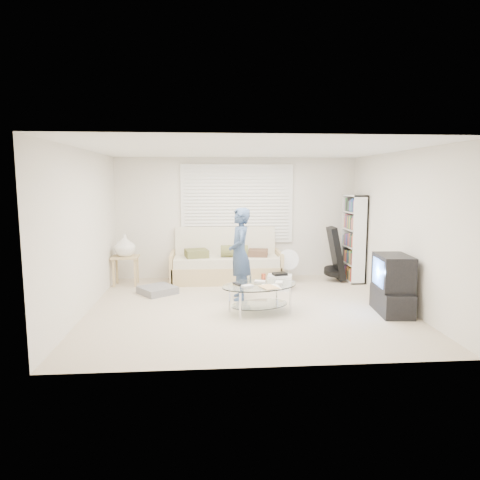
{
  "coord_description": "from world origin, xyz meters",
  "views": [
    {
      "loc": [
        -0.63,
        -6.66,
        2.02
      ],
      "look_at": [
        -0.09,
        0.3,
        1.06
      ],
      "focal_mm": 32.0,
      "sensor_mm": 36.0,
      "label": 1
    }
  ],
  "objects": [
    {
      "name": "floor_fan",
      "position": [
        0.98,
        1.61,
        0.4
      ],
      "size": [
        0.41,
        0.27,
        0.68
      ],
      "color": "white",
      "rests_on": "ground"
    },
    {
      "name": "side_table",
      "position": [
        -2.22,
        1.67,
        0.74
      ],
      "size": [
        0.51,
        0.41,
        1.0
      ],
      "color": "tan",
      "rests_on": "ground"
    },
    {
      "name": "futon_sofa",
      "position": [
        -0.25,
        1.88,
        0.36
      ],
      "size": [
        2.22,
        0.89,
        1.08
      ],
      "color": "tan",
      "rests_on": "ground"
    },
    {
      "name": "grey_floor_pillow",
      "position": [
        -1.54,
        0.97,
        0.06
      ],
      "size": [
        0.79,
        0.79,
        0.13
      ],
      "primitive_type": "cube",
      "rotation": [
        0.0,
        0.0,
        0.64
      ],
      "color": "slate",
      "rests_on": "ground"
    },
    {
      "name": "tv_unit",
      "position": [
        2.2,
        -0.46,
        0.44
      ],
      "size": [
        0.52,
        0.87,
        0.91
      ],
      "color": "black",
      "rests_on": "ground"
    },
    {
      "name": "standing_person",
      "position": [
        -0.08,
        0.51,
        0.79
      ],
      "size": [
        0.38,
        0.58,
        1.58
      ],
      "primitive_type": "imported",
      "rotation": [
        0.0,
        0.0,
        -1.58
      ],
      "color": "navy",
      "rests_on": "ground"
    },
    {
      "name": "bookshelf",
      "position": [
        2.32,
        1.71,
        0.87
      ],
      "size": [
        0.28,
        0.74,
        1.75
      ],
      "color": "white",
      "rests_on": "ground"
    },
    {
      "name": "coffee_table",
      "position": [
        0.17,
        -0.3,
        0.36
      ],
      "size": [
        1.36,
        1.07,
        0.56
      ],
      "color": "silver",
      "rests_on": "ground"
    },
    {
      "name": "ground",
      "position": [
        0.0,
        0.0,
        0.0
      ],
      "size": [
        5.0,
        5.0,
        0.0
      ],
      "primitive_type": "plane",
      "color": "tan",
      "rests_on": "ground"
    },
    {
      "name": "room_shell",
      "position": [
        0.0,
        0.48,
        1.63
      ],
      "size": [
        5.02,
        4.52,
        2.51
      ],
      "color": "silver",
      "rests_on": "ground"
    },
    {
      "name": "guitar_case",
      "position": [
        1.96,
        1.67,
        0.49
      ],
      "size": [
        0.41,
        0.41,
        1.09
      ],
      "color": "black",
      "rests_on": "ground"
    },
    {
      "name": "window_blinds",
      "position": [
        0.0,
        2.2,
        1.55
      ],
      "size": [
        2.32,
        0.08,
        1.62
      ],
      "color": "silver",
      "rests_on": "ground"
    },
    {
      "name": "storage_bin",
      "position": [
        0.72,
        1.11,
        0.14
      ],
      "size": [
        0.51,
        0.4,
        0.32
      ],
      "color": "white",
      "rests_on": "ground"
    }
  ]
}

